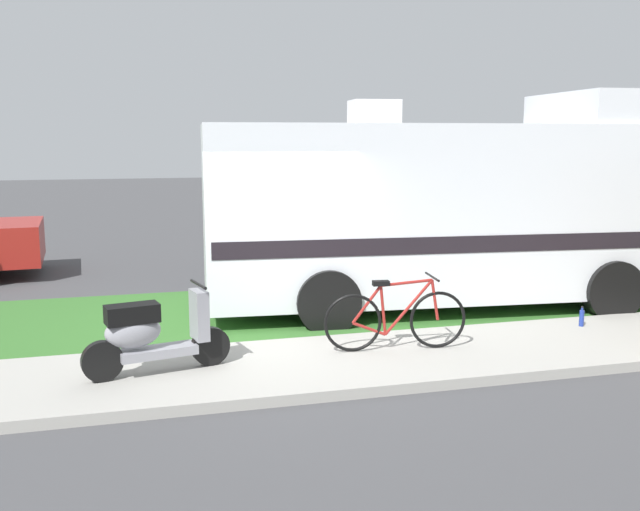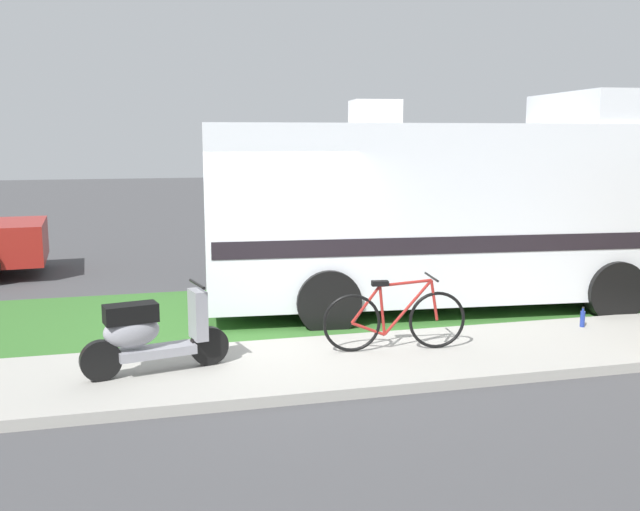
{
  "view_description": "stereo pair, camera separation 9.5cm",
  "coord_description": "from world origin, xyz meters",
  "px_view_note": "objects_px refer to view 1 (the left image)",
  "views": [
    {
      "loc": [
        -1.69,
        -8.83,
        2.68
      ],
      "look_at": [
        0.75,
        0.3,
        1.1
      ],
      "focal_mm": 39.67,
      "sensor_mm": 36.0,
      "label": 1
    },
    {
      "loc": [
        -1.6,
        -8.86,
        2.68
      ],
      "look_at": [
        0.75,
        0.3,
        1.1
      ],
      "focal_mm": 39.67,
      "sensor_mm": 36.0,
      "label": 2
    }
  ],
  "objects_px": {
    "bicycle": "(396,318)",
    "scooter": "(152,333)",
    "bottle_spare": "(582,318)",
    "motorhome_rv": "(448,207)"
  },
  "relations": [
    {
      "from": "bottle_spare",
      "to": "scooter",
      "type": "bearing_deg",
      "value": -174.94
    },
    {
      "from": "scooter",
      "to": "motorhome_rv",
      "type": "bearing_deg",
      "value": 27.97
    },
    {
      "from": "motorhome_rv",
      "to": "bottle_spare",
      "type": "distance_m",
      "value": 2.63
    },
    {
      "from": "motorhome_rv",
      "to": "bottle_spare",
      "type": "height_order",
      "value": "motorhome_rv"
    },
    {
      "from": "bicycle",
      "to": "bottle_spare",
      "type": "bearing_deg",
      "value": 7.21
    },
    {
      "from": "motorhome_rv",
      "to": "bottle_spare",
      "type": "bearing_deg",
      "value": -60.2
    },
    {
      "from": "motorhome_rv",
      "to": "scooter",
      "type": "xyz_separation_m",
      "value": [
        -4.64,
        -2.46,
        -1.03
      ]
    },
    {
      "from": "scooter",
      "to": "bicycle",
      "type": "relative_size",
      "value": 0.92
    },
    {
      "from": "bicycle",
      "to": "scooter",
      "type": "bearing_deg",
      "value": -177.09
    },
    {
      "from": "motorhome_rv",
      "to": "scooter",
      "type": "bearing_deg",
      "value": -152.03
    }
  ]
}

